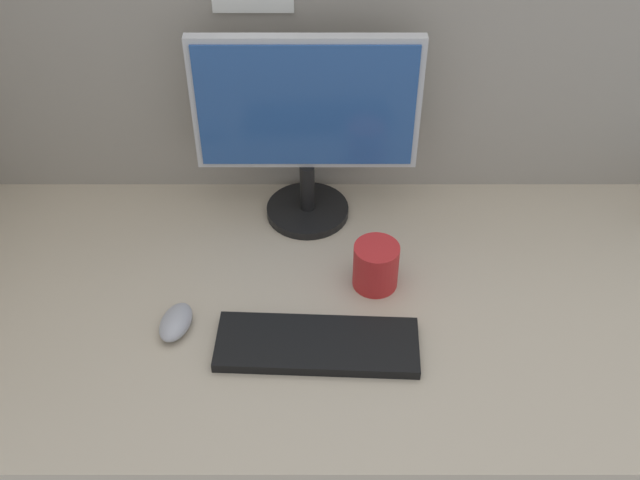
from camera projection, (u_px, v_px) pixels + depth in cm
name	position (u px, v px, depth cm)	size (l,w,h in cm)	color
ground_plane	(370.00, 298.00, 151.66)	(180.00, 80.00, 3.00)	tan
cubicle_wall_back	(369.00, 28.00, 153.38)	(180.00, 5.50, 75.25)	gray
monitor	(306.00, 121.00, 153.56)	(45.55, 18.00, 42.15)	black
keyboard	(317.00, 344.00, 139.57)	(37.00, 13.00, 2.00)	black
mouse	(175.00, 322.00, 142.67)	(5.60, 9.60, 3.40)	#99999E
mug_red_plastic	(375.00, 266.00, 149.50)	(8.96, 8.96, 9.66)	red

